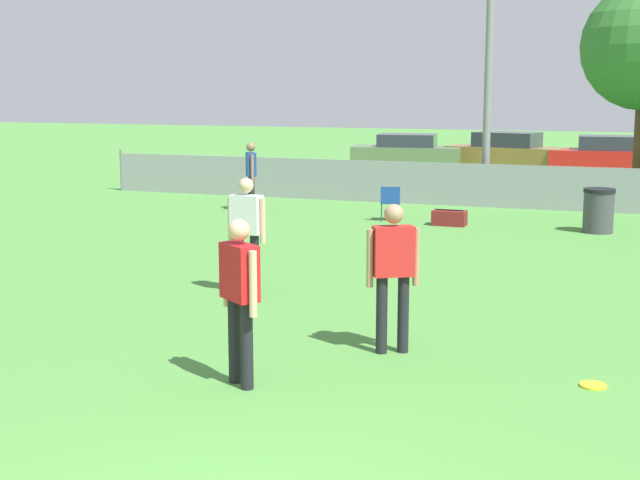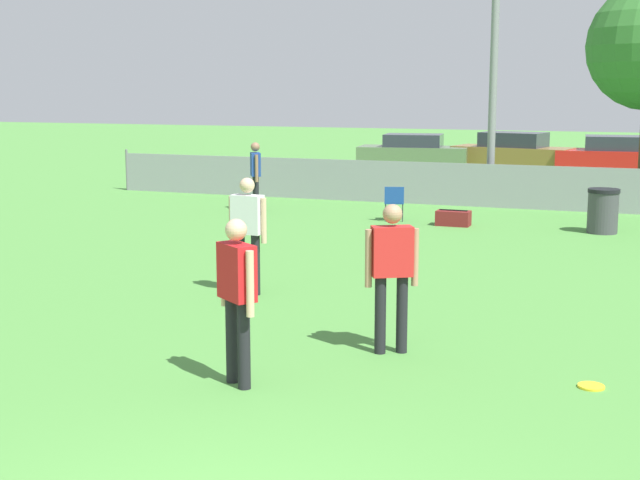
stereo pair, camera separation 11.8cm
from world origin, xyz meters
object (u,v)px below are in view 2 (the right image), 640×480
Objects in this scene: parked_car_olive at (413,152)px; trash_bin at (603,211)px; light_pole at (495,20)px; parked_car_tan at (513,152)px; player_receiver_white at (248,226)px; frisbee_disc at (591,386)px; player_defender_red at (237,288)px; folding_chair_sideline at (394,201)px; spectator_in_blue at (256,171)px; parked_car_red at (616,156)px; gear_bag_sideline at (453,218)px; player_thrower_red at (392,266)px.

trash_bin is at bearing -67.14° from parked_car_olive.
light_pole reaches higher than parked_car_tan.
trash_bin is (4.49, 7.72, -0.54)m from player_receiver_white.
parked_car_tan is at bearing 100.87° from frisbee_disc.
player_defender_red reaches higher than folding_chair_sideline.
spectator_in_blue is (-5.13, -3.39, -3.69)m from light_pole.
player_receiver_white is 21.51m from parked_car_red.
folding_chair_sideline is (3.63, -0.32, -0.52)m from spectator_in_blue.
parked_car_red is (2.40, 24.86, -0.34)m from player_defender_red.
parked_car_olive is (-4.47, 13.10, 0.49)m from gear_bag_sideline.
gear_bag_sideline is at bearing -177.73° from trash_bin.
trash_bin is at bearing 111.41° from player_defender_red.
folding_chair_sideline is 13.53m from parked_car_tan.
player_thrower_red is at bearing -99.75° from trash_bin.
player_receiver_white is 7.77m from gear_bag_sideline.
light_pole reaches higher than trash_bin.
parked_car_olive is at bearing 178.41° from parked_car_red.
parked_car_tan is at bearing 95.60° from light_pole.
folding_chair_sideline is 0.18× the size of parked_car_tan.
folding_chair_sideline is 13.25m from parked_car_olive.
player_thrower_red reaches higher than parked_car_olive.
parked_car_tan reaches higher than folding_chair_sideline.
spectator_in_blue is 3.68m from folding_chair_sideline.
parked_car_olive is at bearing -158.56° from parked_car_tan.
player_thrower_red reaches higher than frisbee_disc.
frisbee_disc is at bearing -69.93° from gear_bag_sideline.
parked_car_red reaches higher than frisbee_disc.
parked_car_red is at bearing 119.69° from player_defender_red.
player_thrower_red is (1.37, -13.61, -3.67)m from light_pole.
player_defender_red is 11.69m from folding_chair_sideline.
spectator_in_blue is 0.40× the size of parked_car_olive.
player_thrower_red reaches higher than folding_chair_sideline.
player_thrower_red reaches higher than parked_car_tan.
spectator_in_blue reaches higher than parked_car_olive.
spectator_in_blue is 0.38× the size of parked_car_tan.
gear_bag_sideline is at bearing -106.30° from parked_car_red.
parked_car_tan is (4.16, 13.20, -0.32)m from spectator_in_blue.
player_receiver_white reaches higher than spectator_in_blue.
player_receiver_white is at bearing 149.37° from player_defender_red.
player_thrower_red is 9.83m from gear_bag_sideline.
parked_car_olive is (-3.11, 20.70, -0.36)m from player_receiver_white.
trash_bin is 14.19m from parked_car_tan.
parked_car_olive is at bearing 116.34° from light_pole.
player_thrower_red is 1.85× the size of trash_bin.
trash_bin is at bearing -123.85° from spectator_in_blue.
spectator_in_blue reaches higher than parked_car_tan.
light_pole reaches higher than parked_car_olive.
trash_bin is 0.21× the size of parked_car_tan.
trash_bin is (4.55, -0.09, -0.00)m from folding_chair_sideline.
parked_car_red is (2.72, 13.52, 0.50)m from gear_bag_sideline.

